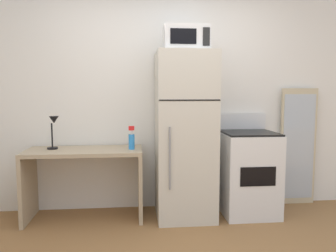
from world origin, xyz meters
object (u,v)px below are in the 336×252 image
(spray_bottle, at_px, (132,140))
(microwave, at_px, (186,39))
(desk, at_px, (85,170))
(leaning_mirror, at_px, (298,147))
(oven_range, at_px, (248,172))
(desk_lamp, at_px, (53,127))
(refrigerator, at_px, (185,136))

(spray_bottle, height_order, microwave, microwave)
(desk, relative_size, leaning_mirror, 0.87)
(desk, bearing_deg, microwave, -3.39)
(desk, height_order, microwave, microwave)
(desk, distance_m, oven_range, 1.79)
(desk_lamp, distance_m, leaning_mirror, 2.83)
(microwave, relative_size, leaning_mirror, 0.33)
(spray_bottle, bearing_deg, desk, 175.22)
(desk_lamp, height_order, oven_range, desk_lamp)
(microwave, bearing_deg, oven_range, 2.89)
(desk_lamp, bearing_deg, microwave, -4.37)
(spray_bottle, height_order, oven_range, oven_range)
(desk_lamp, relative_size, leaning_mirror, 0.25)
(spray_bottle, distance_m, refrigerator, 0.57)
(desk, distance_m, desk_lamp, 0.56)
(desk, height_order, spray_bottle, spray_bottle)
(oven_range, bearing_deg, desk, 179.12)
(desk_lamp, height_order, microwave, microwave)
(desk, distance_m, spray_bottle, 0.60)
(spray_bottle, distance_m, leaning_mirror, 2.01)
(desk_lamp, xyz_separation_m, spray_bottle, (0.82, -0.08, -0.14))
(oven_range, bearing_deg, spray_bottle, -179.36)
(oven_range, height_order, leaning_mirror, leaning_mirror)
(microwave, distance_m, oven_range, 1.61)
(microwave, bearing_deg, refrigerator, 90.32)
(spray_bottle, xyz_separation_m, oven_range, (1.29, 0.01, -0.38))
(desk, bearing_deg, desk_lamp, 172.34)
(spray_bottle, relative_size, leaning_mirror, 0.18)
(spray_bottle, bearing_deg, microwave, -2.17)
(refrigerator, bearing_deg, microwave, -89.68)
(desk, bearing_deg, oven_range, -0.88)
(refrigerator, xyz_separation_m, microwave, (0.00, -0.02, 1.02))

